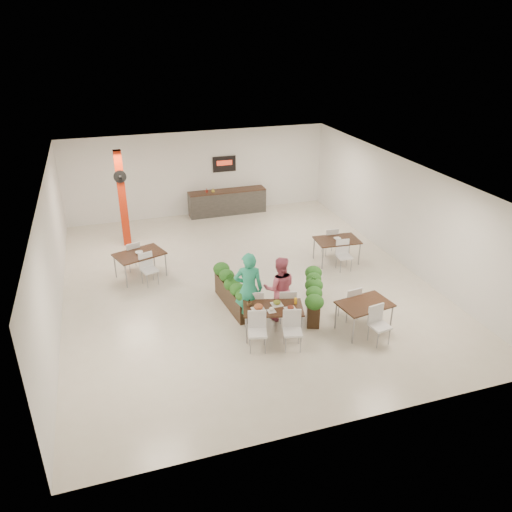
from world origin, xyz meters
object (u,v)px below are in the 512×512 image
at_px(red_column, 122,198).
at_px(side_table_b, 337,243).
at_px(main_table, 273,312).
at_px(side_table_c, 364,308).
at_px(service_counter, 227,201).
at_px(diner_woman, 280,289).
at_px(side_table_a, 140,257).
at_px(planter_left, 232,290).
at_px(diner_man, 249,289).
at_px(planter_right, 313,294).

relative_size(red_column, side_table_b, 1.95).
bearing_deg(main_table, side_table_c, -12.77).
distance_m(red_column, service_counter, 4.56).
bearing_deg(red_column, service_counter, 25.00).
relative_size(red_column, diner_woman, 1.89).
height_order(side_table_a, side_table_b, same).
bearing_deg(red_column, planter_left, -65.62).
xyz_separation_m(diner_man, side_table_c, (2.55, -1.14, -0.34)).
bearing_deg(main_table, diner_woman, 57.80).
bearing_deg(side_table_a, planter_left, -69.09).
height_order(service_counter, diner_woman, service_counter).
bearing_deg(planter_left, main_table, -69.55).
xyz_separation_m(red_column, planter_right, (4.24, -5.87, -1.15)).
distance_m(planter_left, side_table_a, 3.27).
bearing_deg(side_table_a, planter_right, -58.34).
xyz_separation_m(side_table_b, side_table_c, (-1.09, -3.69, -0.01)).
height_order(planter_left, planter_right, planter_left).
bearing_deg(diner_man, diner_woman, -165.04).
height_order(diner_woman, planter_right, diner_woman).
bearing_deg(service_counter, side_table_b, -68.08).
xyz_separation_m(main_table, planter_right, (1.38, 0.73, -0.14)).
distance_m(diner_man, planter_right, 1.83).
height_order(main_table, side_table_b, same).
xyz_separation_m(service_counter, diner_woman, (-0.72, -7.81, 0.35)).
bearing_deg(diner_woman, side_table_b, -123.21).
distance_m(planter_left, side_table_b, 4.17).
xyz_separation_m(diner_woman, side_table_b, (2.84, 2.54, -0.21)).
xyz_separation_m(red_column, side_table_a, (0.19, -2.56, -1.00)).
distance_m(planter_left, side_table_c, 3.41).
distance_m(service_counter, main_table, 8.54).
height_order(service_counter, diner_man, service_counter).
bearing_deg(planter_left, service_counter, 76.16).
xyz_separation_m(main_table, diner_woman, (0.41, 0.65, 0.21)).
height_order(service_counter, planter_right, service_counter).
bearing_deg(side_table_b, side_table_c, -102.60).
bearing_deg(red_column, planter_right, -54.11).
distance_m(red_column, side_table_a, 2.75).
xyz_separation_m(red_column, main_table, (2.87, -6.60, -1.01)).
bearing_deg(side_table_a, diner_woman, -66.78).
relative_size(red_column, main_table, 1.70).
height_order(red_column, diner_woman, red_column).
bearing_deg(planter_right, service_counter, 91.83).
relative_size(service_counter, diner_woman, 1.77).
bearing_deg(side_table_b, main_table, -131.65).
distance_m(red_column, main_table, 7.26).
bearing_deg(red_column, diner_man, -67.38).
relative_size(diner_woman, planter_left, 0.87).
relative_size(red_column, service_counter, 1.07).
relative_size(red_column, side_table_a, 1.92).
xyz_separation_m(main_table, planter_left, (-0.57, 1.54, -0.12)).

